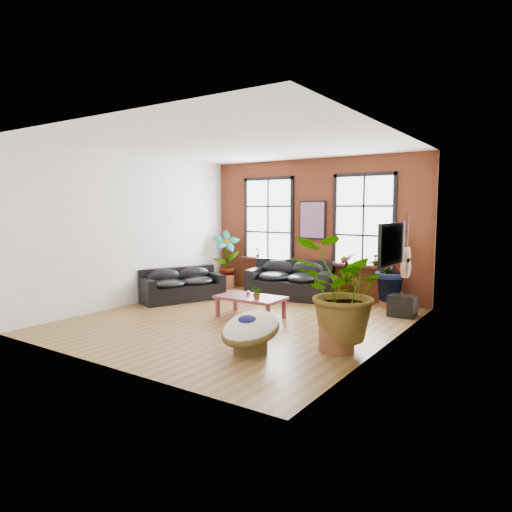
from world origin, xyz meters
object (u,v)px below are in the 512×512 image
Objects in this scene: sofa_left at (181,285)px; papasan_chair at (250,330)px; coffee_table at (251,299)px; sofa_back at (290,281)px.

papasan_chair is at bearing -100.05° from sofa_left.
coffee_table is 2.30m from papasan_chair.
sofa_left is (-2.08, -1.76, -0.07)m from sofa_back.
sofa_left is 2.52m from coffee_table.
sofa_back is 4.53m from papasan_chair.
sofa_back reaches higher than papasan_chair.
sofa_back is 2.73m from sofa_left.
sofa_back is at bearing -26.87° from sofa_left.
sofa_back reaches higher than coffee_table.
sofa_back is 2.34m from coffee_table.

